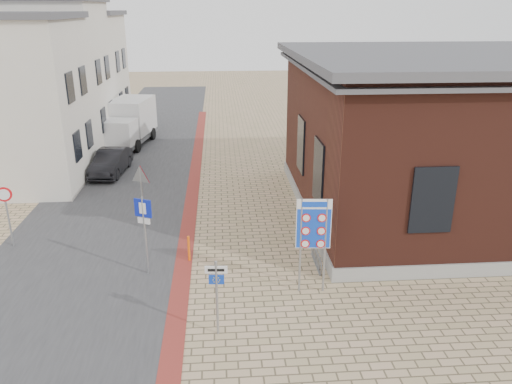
{
  "coord_description": "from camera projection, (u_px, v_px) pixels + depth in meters",
  "views": [
    {
      "loc": [
        -0.62,
        -13.13,
        8.45
      ],
      "look_at": [
        0.65,
        3.75,
        2.2
      ],
      "focal_mm": 35.0,
      "sensor_mm": 36.0,
      "label": 1
    }
  ],
  "objects": [
    {
      "name": "yield_sign",
      "position": [
        141.0,
        181.0,
        19.92
      ],
      "size": [
        0.86,
        0.41,
        2.56
      ],
      "rotation": [
        0.0,
        0.0,
        -0.4
      ],
      "color": "gray",
      "rests_on": "ground"
    },
    {
      "name": "essen_sign",
      "position": [
        217.0,
        287.0,
        13.29
      ],
      "size": [
        0.6,
        0.08,
        2.23
      ],
      "rotation": [
        0.0,
        0.0,
        -0.07
      ],
      "color": "gray",
      "rests_on": "ground"
    },
    {
      "name": "bollard",
      "position": [
        189.0,
        249.0,
        17.58
      ],
      "size": [
        0.12,
        0.12,
        0.96
      ],
      "primitive_type": "cylinder",
      "rotation": [
        0.0,
        0.0,
        -0.44
      ],
      "color": "#FF620D",
      "rests_on": "ground"
    },
    {
      "name": "townhouse_mid",
      "position": [
        44.0,
        77.0,
        29.73
      ],
      "size": [
        7.4,
        6.4,
        9.1
      ],
      "color": "beige",
      "rests_on": "ground"
    },
    {
      "name": "border_sign",
      "position": [
        314.0,
        226.0,
        15.09
      ],
      "size": [
        1.07,
        0.14,
        3.13
      ],
      "rotation": [
        0.0,
        0.0,
        -0.08
      ],
      "color": "gray",
      "rests_on": "ground"
    },
    {
      "name": "box_truck",
      "position": [
        129.0,
        122.0,
        32.35
      ],
      "size": [
        3.1,
        5.81,
        2.89
      ],
      "rotation": [
        0.0,
        0.0,
        -0.17
      ],
      "color": "slate",
      "rests_on": "ground"
    },
    {
      "name": "brick_building",
      "position": [
        445.0,
        132.0,
        21.23
      ],
      "size": [
        13.0,
        13.0,
        6.8
      ],
      "color": "gray",
      "rests_on": "ground"
    },
    {
      "name": "sedan",
      "position": [
        111.0,
        162.0,
        26.89
      ],
      "size": [
        1.78,
        4.1,
        1.31
      ],
      "primitive_type": "imported",
      "rotation": [
        0.0,
        0.0,
        -0.1
      ],
      "color": "black",
      "rests_on": "ground"
    },
    {
      "name": "road_strip",
      "position": [
        136.0,
        163.0,
        28.89
      ],
      "size": [
        7.0,
        60.0,
        0.02
      ],
      "primitive_type": "cube",
      "color": "#38383A",
      "rests_on": "ground"
    },
    {
      "name": "ground",
      "position": [
        244.0,
        302.0,
        15.25
      ],
      "size": [
        120.0,
        120.0,
        0.0
      ],
      "primitive_type": "plane",
      "color": "tan",
      "rests_on": "ground"
    },
    {
      "name": "parking_sign",
      "position": [
        144.0,
        222.0,
        16.24
      ],
      "size": [
        0.57,
        0.29,
        2.79
      ],
      "rotation": [
        0.0,
        0.0,
        -0.43
      ],
      "color": "gray",
      "rests_on": "ground"
    },
    {
      "name": "bike_rack",
      "position": [
        316.0,
        258.0,
        17.41
      ],
      "size": [
        0.08,
        1.8,
        0.6
      ],
      "color": "slate",
      "rests_on": "ground"
    },
    {
      "name": "townhouse_far",
      "position": [
        72.0,
        72.0,
        35.48
      ],
      "size": [
        7.4,
        6.4,
        8.3
      ],
      "color": "beige",
      "rests_on": "ground"
    },
    {
      "name": "speed_sign",
      "position": [
        6.0,
        207.0,
        18.31
      ],
      "size": [
        0.55,
        0.13,
        2.37
      ],
      "rotation": [
        0.0,
        0.0,
        0.19
      ],
      "color": "gray",
      "rests_on": "ground"
    },
    {
      "name": "townhouse_near",
      "position": [
        5.0,
        102.0,
        24.26
      ],
      "size": [
        7.4,
        6.4,
        8.3
      ],
      "color": "beige",
      "rests_on": "ground"
    },
    {
      "name": "curb_strip",
      "position": [
        193.0,
        191.0,
        24.46
      ],
      "size": [
        0.6,
        40.0,
        0.02
      ],
      "primitive_type": "cube",
      "color": "maroon",
      "rests_on": "ground"
    }
  ]
}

